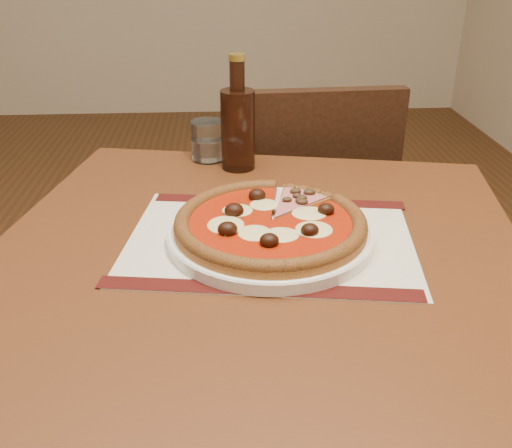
{
  "coord_description": "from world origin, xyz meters",
  "views": [
    {
      "loc": [
        0.78,
        -1.13,
        1.17
      ],
      "look_at": [
        0.83,
        -0.37,
        0.78
      ],
      "focal_mm": 40.0,
      "sensor_mm": 36.0,
      "label": 1
    }
  ],
  "objects": [
    {
      "name": "table",
      "position": [
        0.83,
        -0.39,
        0.65
      ],
      "size": [
        0.94,
        0.94,
        0.75
      ],
      "rotation": [
        0.0,
        0.0,
        -0.19
      ],
      "color": "brown",
      "rests_on": "ground"
    },
    {
      "name": "bottle",
      "position": [
        0.81,
        -0.06,
        0.84
      ],
      "size": [
        0.07,
        0.07,
        0.22
      ],
      "color": "black",
      "rests_on": "table"
    },
    {
      "name": "pizza",
      "position": [
        0.85,
        -0.37,
        0.78
      ],
      "size": [
        0.29,
        0.29,
        0.04
      ],
      "color": "#A46327",
      "rests_on": "plate"
    },
    {
      "name": "water_glass",
      "position": [
        0.75,
        -0.01,
        0.79
      ],
      "size": [
        0.09,
        0.09,
        0.08
      ],
      "primitive_type": "cylinder",
      "rotation": [
        0.0,
        0.0,
        0.42
      ],
      "color": "white",
      "rests_on": "table"
    },
    {
      "name": "chair_far",
      "position": [
        0.98,
        0.19,
        0.5
      ],
      "size": [
        0.43,
        0.43,
        0.87
      ],
      "rotation": [
        0.0,
        0.0,
        3.2
      ],
      "color": "black",
      "rests_on": "ground"
    },
    {
      "name": "placemat",
      "position": [
        0.85,
        -0.37,
        0.75
      ],
      "size": [
        0.47,
        0.37,
        0.0
      ],
      "primitive_type": "cube",
      "rotation": [
        0.0,
        0.0,
        -0.14
      ],
      "color": "beige",
      "rests_on": "table"
    },
    {
      "name": "ham_slice",
      "position": [
        0.91,
        -0.29,
        0.78
      ],
      "size": [
        0.11,
        0.13,
        0.02
      ],
      "rotation": [
        0.0,
        0.0,
        0.99
      ],
      "color": "#A46327",
      "rests_on": "plate"
    },
    {
      "name": "plate",
      "position": [
        0.85,
        -0.37,
        0.76
      ],
      "size": [
        0.31,
        0.31,
        0.02
      ],
      "primitive_type": "cylinder",
      "color": "white",
      "rests_on": "placemat"
    }
  ]
}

